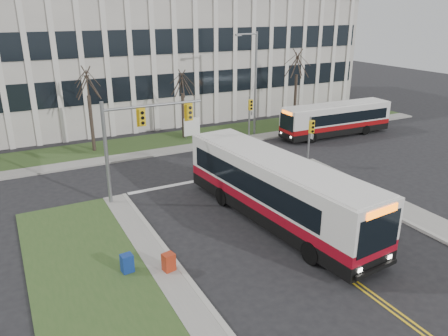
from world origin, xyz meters
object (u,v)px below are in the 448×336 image
Objects in this scene: streetlight at (254,79)px; bus_cross at (336,120)px; newspaper_box_red at (169,263)px; bus_main at (276,191)px; newspaper_box_blue at (127,264)px; directory_sign at (192,127)px.

bus_cross is at bearing -27.33° from streetlight.
bus_cross is at bearing 22.31° from newspaper_box_red.
bus_cross is 25.71m from newspaper_box_red.
newspaper_box_red is (-6.99, -2.02, -1.30)m from bus_main.
bus_main is at bearing -116.96° from streetlight.
bus_cross reaches higher than newspaper_box_blue.
directory_sign is 2.11× the size of newspaper_box_blue.
directory_sign is at bearing 52.79° from newspaper_box_blue.
bus_cross reaches higher than directory_sign.
bus_cross is (12.27, -4.78, 0.26)m from directory_sign.
directory_sign is 21.06m from newspaper_box_blue.
bus_cross is 11.33× the size of newspaper_box_red.
bus_main is (-7.84, -15.42, -3.42)m from streetlight.
directory_sign is 0.15× the size of bus_main.
directory_sign is 13.17m from bus_cross.
directory_sign is 16.89m from bus_main.
newspaper_box_blue is (-8.63, -1.25, -1.30)m from bus_main.
bus_cross is at bearing 23.73° from newspaper_box_blue.
newspaper_box_red is (-14.83, -17.45, -4.72)m from streetlight.
bus_cross is at bearing 34.18° from bus_main.
bus_main is at bearing -49.11° from bus_cross.
bus_cross is (6.74, -3.48, -3.76)m from streetlight.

